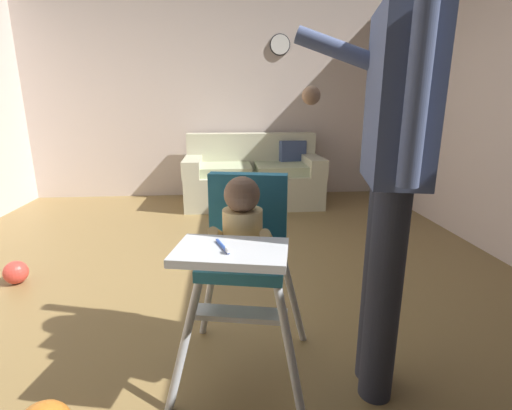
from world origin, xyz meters
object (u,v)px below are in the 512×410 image
Objects in this scene: couch at (253,177)px; adult_standing at (392,168)px; toy_ball at (16,272)px; high_chair at (244,241)px; wall_clock at (280,45)px.

couch is 3.33m from adult_standing.
adult_standing reaches higher than toy_ball.
couch is at bearing -173.61° from high_chair.
toy_ball is at bearing -111.92° from high_chair.
wall_clock is at bearing 141.38° from couch.
couch is 6.34× the size of wall_clock.
wall_clock reaches higher than adult_standing.
couch is 1.75× the size of high_chair.
high_chair is at bearing -33.50° from toy_ball.
high_chair reaches higher than toy_ball.
toy_ball is 0.62× the size of wall_clock.
toy_ball is 3.88m from wall_clock.
high_chair is 1.97m from toy_ball.
adult_standing is 3.85m from wall_clock.
adult_standing is (0.29, -3.25, 0.67)m from couch.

